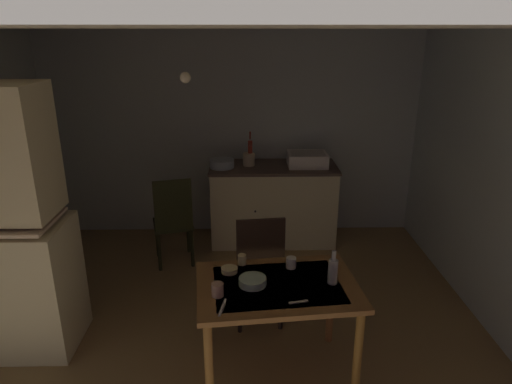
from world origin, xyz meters
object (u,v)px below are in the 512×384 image
object	(u,v)px
chair_far_side	(259,269)
glass_bottle	(333,270)
mixing_bowl_counter	(222,164)
mug_tall	(291,263)
chair_by_counter	(173,220)
hand_pump	(250,151)
dining_table	(277,297)
serving_bowl_wide	(253,281)
sink_basin	(307,159)

from	to	relation	value
chair_far_side	glass_bottle	world-z (taller)	chair_far_side
mixing_bowl_counter	chair_far_side	size ratio (longest dim) A/B	0.27
mug_tall	chair_by_counter	bearing A→B (deg)	126.88
mixing_bowl_counter	chair_far_side	world-z (taller)	chair_far_side
hand_pump	dining_table	xyz separation A→B (m)	(0.16, -2.31, -0.44)
mixing_bowl_counter	dining_table	bearing A→B (deg)	-77.74
hand_pump	chair_by_counter	distance (m)	1.18
mixing_bowl_counter	chair_far_side	distance (m)	1.72
chair_by_counter	mug_tall	distance (m)	1.83
mug_tall	glass_bottle	size ratio (longest dim) A/B	0.33
hand_pump	glass_bottle	bearing A→B (deg)	-76.82
serving_bowl_wide	mixing_bowl_counter	bearing A→B (deg)	98.02
sink_basin	serving_bowl_wide	bearing A→B (deg)	-105.97
dining_table	serving_bowl_wide	bearing A→B (deg)	-178.72
sink_basin	mug_tall	bearing A→B (deg)	-100.22
dining_table	mug_tall	world-z (taller)	mug_tall
sink_basin	dining_table	bearing A→B (deg)	-101.98
chair_by_counter	glass_bottle	size ratio (longest dim) A/B	4.05
mixing_bowl_counter	serving_bowl_wide	xyz separation A→B (m)	(0.31, -2.22, -0.19)
sink_basin	chair_by_counter	distance (m)	1.64
mixing_bowl_counter	serving_bowl_wide	distance (m)	2.25
chair_far_side	glass_bottle	distance (m)	0.83
hand_pump	chair_far_side	distance (m)	1.80
dining_table	chair_far_side	world-z (taller)	chair_far_side
chair_by_counter	serving_bowl_wide	xyz separation A→B (m)	(0.80, -1.68, 0.26)
hand_pump	serving_bowl_wide	xyz separation A→B (m)	(-0.00, -2.32, -0.32)
dining_table	chair_far_side	xyz separation A→B (m)	(-0.11, 0.60, -0.12)
hand_pump	mug_tall	size ratio (longest dim) A/B	4.92
mug_tall	sink_basin	bearing A→B (deg)	79.78
sink_basin	mug_tall	size ratio (longest dim) A/B	5.56
hand_pump	mixing_bowl_counter	size ratio (longest dim) A/B	1.42
glass_bottle	hand_pump	bearing A→B (deg)	103.18
sink_basin	glass_bottle	distance (m)	2.27
hand_pump	mug_tall	distance (m)	2.13
serving_bowl_wide	mug_tall	size ratio (longest dim) A/B	2.35
serving_bowl_wide	mug_tall	distance (m)	0.37
serving_bowl_wide	glass_bottle	size ratio (longest dim) A/B	0.77
mixing_bowl_counter	glass_bottle	world-z (taller)	mixing_bowl_counter
dining_table	mug_tall	xyz separation A→B (m)	(0.11, 0.23, 0.14)
glass_bottle	chair_by_counter	bearing A→B (deg)	128.94
dining_table	chair_far_side	distance (m)	0.62
mixing_bowl_counter	chair_by_counter	world-z (taller)	mixing_bowl_counter
hand_pump	chair_by_counter	bearing A→B (deg)	-141.62
sink_basin	glass_bottle	world-z (taller)	sink_basin
glass_bottle	mug_tall	bearing A→B (deg)	139.88
glass_bottle	chair_far_side	bearing A→B (deg)	129.31
sink_basin	serving_bowl_wide	xyz separation A→B (m)	(-0.65, -2.27, -0.23)
chair_by_counter	serving_bowl_wide	world-z (taller)	chair_by_counter
hand_pump	glass_bottle	world-z (taller)	hand_pump
chair_by_counter	glass_bottle	world-z (taller)	glass_bottle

